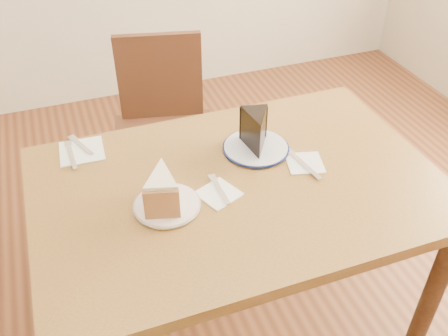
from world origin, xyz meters
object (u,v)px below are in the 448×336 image
at_px(chair_far, 164,131).
at_px(plate_cream, 167,205).
at_px(plate_navy, 256,148).
at_px(carrot_cake, 162,188).
at_px(chocolate_cake, 257,134).
at_px(table, 238,206).

distance_m(chair_far, plate_cream, 0.83).
distance_m(plate_navy, carrot_cake, 0.38).
bearing_deg(carrot_cake, chocolate_cake, 38.33).
bearing_deg(plate_cream, plate_navy, 26.28).
bearing_deg(chocolate_cake, carrot_cake, 35.71).
xyz_separation_m(table, chair_far, (-0.05, 0.73, -0.17)).
bearing_deg(carrot_cake, plate_navy, 39.52).
distance_m(carrot_cake, chocolate_cake, 0.37).
distance_m(chair_far, plate_navy, 0.68).
bearing_deg(chocolate_cake, table, 61.91).
height_order(table, plate_cream, plate_cream).
bearing_deg(chair_far, plate_navy, 118.25).
bearing_deg(plate_navy, table, -130.18).
bearing_deg(chair_far, plate_cream, 89.98).
xyz_separation_m(table, plate_navy, (0.11, 0.13, 0.10)).
xyz_separation_m(plate_navy, carrot_cake, (-0.35, -0.15, 0.05)).
bearing_deg(plate_navy, carrot_cake, -156.32).
distance_m(plate_cream, chocolate_cake, 0.38).
distance_m(chair_far, chocolate_cake, 0.71).
xyz_separation_m(chair_far, plate_cream, (-0.17, -0.77, 0.27)).
relative_size(table, chocolate_cake, 9.85).
bearing_deg(chair_far, carrot_cake, 89.34).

